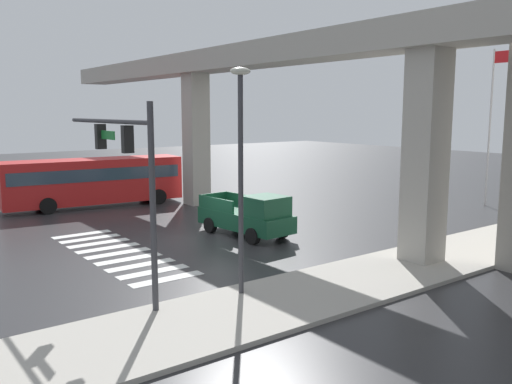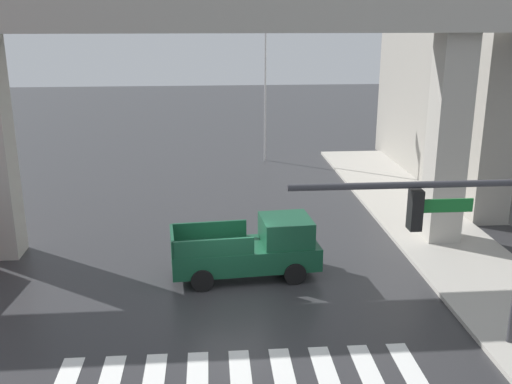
# 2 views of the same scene
# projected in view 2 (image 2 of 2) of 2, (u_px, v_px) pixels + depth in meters

# --- Properties ---
(ground_plane) EXTENTS (120.00, 120.00, 0.00)m
(ground_plane) POSITION_uv_depth(u_px,v_px,m) (233.00, 295.00, 19.36)
(ground_plane) COLOR #2D2D30
(crosswalk_stripes) EXTENTS (9.35, 2.80, 0.01)m
(crosswalk_stripes) POSITION_uv_depth(u_px,v_px,m) (241.00, 381.00, 14.79)
(crosswalk_stripes) COLOR silver
(crosswalk_stripes) RESTS_ON ground
(elevated_overpass) EXTENTS (52.10, 2.17, 9.44)m
(elevated_overpass) POSITION_uv_depth(u_px,v_px,m) (225.00, 38.00, 21.00)
(elevated_overpass) COLOR #ADA89E
(elevated_overpass) RESTS_ON ground
(sidewalk_east) EXTENTS (4.00, 36.00, 0.15)m
(sidewalk_east) POSITION_uv_depth(u_px,v_px,m) (464.00, 260.00, 21.92)
(sidewalk_east) COLOR #ADA89E
(sidewalk_east) RESTS_ON ground
(pickup_truck) EXTENTS (5.24, 2.41, 2.08)m
(pickup_truck) POSITION_uv_depth(u_px,v_px,m) (254.00, 249.00, 20.54)
(pickup_truck) COLOR #14472D
(pickup_truck) RESTS_ON ground
(traffic_signal_mast) EXTENTS (6.49, 0.32, 6.20)m
(traffic_signal_mast) POSITION_uv_depth(u_px,v_px,m) (511.00, 239.00, 12.19)
(traffic_signal_mast) COLOR #38383D
(traffic_signal_mast) RESTS_ON ground
(flagpole) EXTENTS (1.16, 0.12, 9.66)m
(flagpole) POSITION_uv_depth(u_px,v_px,m) (267.00, 70.00, 35.62)
(flagpole) COLOR silver
(flagpole) RESTS_ON ground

